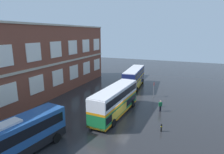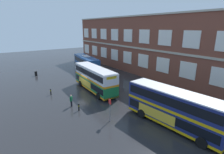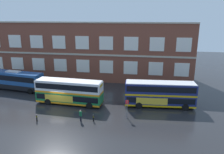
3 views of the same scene
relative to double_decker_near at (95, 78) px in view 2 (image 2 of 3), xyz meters
The scene contains 10 objects.
ground_plane 2.77m from the double_decker_near, 153.66° to the left, with size 120.00×120.00×0.00m, color #232326.
brick_terminal_building 17.74m from the double_decker_near, 103.68° to the left, with size 52.11×8.19×12.97m.
double_decker_near is the anchor object (origin of this frame).
double_decker_middle 14.73m from the double_decker_near, ahead, with size 11.16×3.47×4.07m.
touring_coach 14.24m from the double_decker_near, 158.75° to the left, with size 12.25×4.29×3.80m.
waiting_passenger 6.98m from the double_decker_near, 57.32° to the right, with size 0.51×0.53×1.70m.
bus_stand_flag 10.59m from the double_decker_near, 20.10° to the right, with size 0.44×0.10×2.70m.
station_litter_bin 17.00m from the double_decker_near, 158.91° to the right, with size 0.60×0.60×1.03m.
safety_bollard_west 7.93m from the double_decker_near, 45.22° to the right, with size 0.19×0.19×0.95m.
safety_bollard_east 7.38m from the double_decker_near, 108.76° to the right, with size 0.19×0.19×0.95m.
Camera 2 is at (26.66, -12.74, 10.56)m, focal length 28.28 mm.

